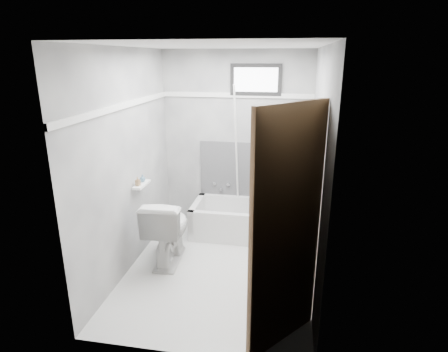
% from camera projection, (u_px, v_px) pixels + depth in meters
% --- Properties ---
extents(floor, '(2.60, 2.60, 0.00)m').
position_uv_depth(floor, '(219.00, 269.00, 4.24)').
color(floor, silver).
rests_on(floor, ground).
extents(ceiling, '(2.60, 2.60, 0.00)m').
position_uv_depth(ceiling, '(218.00, 45.00, 3.52)').
color(ceiling, silver).
rests_on(ceiling, floor).
extents(wall_back, '(2.00, 0.02, 2.40)m').
position_uv_depth(wall_back, '(236.00, 141.00, 5.10)').
color(wall_back, slate).
rests_on(wall_back, floor).
extents(wall_front, '(2.00, 0.02, 2.40)m').
position_uv_depth(wall_front, '(184.00, 218.00, 2.66)').
color(wall_front, slate).
rests_on(wall_front, floor).
extents(wall_left, '(0.02, 2.60, 2.40)m').
position_uv_depth(wall_left, '(128.00, 163.00, 4.05)').
color(wall_left, slate).
rests_on(wall_left, floor).
extents(wall_right, '(0.02, 2.60, 2.40)m').
position_uv_depth(wall_right, '(317.00, 173.00, 3.71)').
color(wall_right, slate).
rests_on(wall_right, floor).
extents(bathtub, '(1.50, 0.70, 0.42)m').
position_uv_depth(bathtub, '(248.00, 220.00, 5.02)').
color(bathtub, silver).
rests_on(bathtub, floor).
extents(office_chair, '(0.58, 0.58, 0.97)m').
position_uv_depth(office_chair, '(284.00, 193.00, 4.87)').
color(office_chair, slate).
rests_on(office_chair, bathtub).
extents(toilet, '(0.50, 0.83, 0.78)m').
position_uv_depth(toilet, '(168.00, 229.00, 4.33)').
color(toilet, silver).
rests_on(toilet, floor).
extents(door, '(0.78, 0.78, 2.00)m').
position_uv_depth(door, '(323.00, 254.00, 2.58)').
color(door, brown).
rests_on(door, floor).
extents(window, '(0.66, 0.04, 0.40)m').
position_uv_depth(window, '(256.00, 80.00, 4.80)').
color(window, black).
rests_on(window, wall_back).
extents(backerboard, '(1.50, 0.02, 0.78)m').
position_uv_depth(backerboard, '(254.00, 170.00, 5.17)').
color(backerboard, '#4C4C4F').
rests_on(backerboard, wall_back).
extents(trim_back, '(2.00, 0.02, 0.06)m').
position_uv_depth(trim_back, '(236.00, 95.00, 4.90)').
color(trim_back, white).
rests_on(trim_back, wall_back).
extents(trim_left, '(0.02, 2.60, 0.06)m').
position_uv_depth(trim_left, '(124.00, 105.00, 3.86)').
color(trim_left, white).
rests_on(trim_left, wall_left).
extents(pole, '(0.02, 0.56, 1.88)m').
position_uv_depth(pole, '(236.00, 156.00, 4.91)').
color(pole, white).
rests_on(pole, bathtub).
extents(shelf, '(0.10, 0.32, 0.02)m').
position_uv_depth(shelf, '(142.00, 185.00, 4.29)').
color(shelf, white).
rests_on(shelf, wall_left).
extents(soap_bottle_a, '(0.05, 0.05, 0.10)m').
position_uv_depth(soap_bottle_a, '(138.00, 181.00, 4.20)').
color(soap_bottle_a, '#916E48').
rests_on(soap_bottle_a, shelf).
extents(soap_bottle_b, '(0.09, 0.09, 0.08)m').
position_uv_depth(soap_bottle_b, '(142.00, 178.00, 4.33)').
color(soap_bottle_b, slate).
rests_on(soap_bottle_b, shelf).
extents(faucet, '(0.26, 0.10, 0.16)m').
position_uv_depth(faucet, '(221.00, 186.00, 5.30)').
color(faucet, silver).
rests_on(faucet, wall_back).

